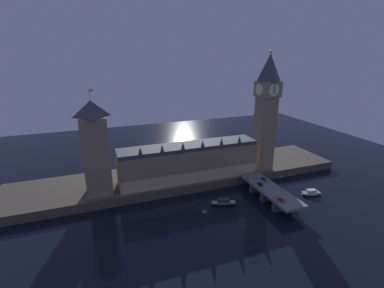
% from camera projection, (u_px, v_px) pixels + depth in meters
% --- Properties ---
extents(ground_plane, '(400.00, 400.00, 0.00)m').
position_uv_depth(ground_plane, '(205.00, 208.00, 154.71)').
color(ground_plane, black).
extents(embankment, '(220.00, 42.00, 5.41)m').
position_uv_depth(embankment, '(182.00, 176.00, 188.62)').
color(embankment, '#4C4438').
rests_on(embankment, ground_plane).
extents(parliament_hall, '(88.08, 17.47, 26.95)m').
position_uv_depth(parliament_hall, '(189.00, 162.00, 175.83)').
color(parliament_hall, '#8E7A56').
rests_on(parliament_hall, embankment).
extents(clock_tower, '(13.35, 13.46, 78.08)m').
position_uv_depth(clock_tower, '(266.00, 109.00, 182.12)').
color(clock_tower, '#8E7A56').
rests_on(clock_tower, embankment).
extents(victoria_tower, '(14.16, 14.16, 59.18)m').
position_uv_depth(victoria_tower, '(95.00, 148.00, 152.40)').
color(victoria_tower, '#8E7A56').
rests_on(victoria_tower, embankment).
extents(bridge, '(13.90, 46.00, 7.08)m').
position_uv_depth(bridge, '(270.00, 192.00, 161.72)').
color(bridge, slate).
rests_on(bridge, ground_plane).
extents(car_northbound_lead, '(1.89, 4.21, 1.31)m').
position_uv_depth(car_northbound_lead, '(260.00, 184.00, 165.45)').
color(car_northbound_lead, black).
rests_on(car_northbound_lead, bridge).
extents(car_northbound_trail, '(2.04, 4.38, 1.32)m').
position_uv_depth(car_northbound_trail, '(281.00, 200.00, 147.86)').
color(car_northbound_trail, red).
rests_on(car_northbound_trail, bridge).
extents(car_southbound_trail, '(2.04, 4.45, 1.51)m').
position_uv_depth(car_southbound_trail, '(264.00, 179.00, 171.83)').
color(car_southbound_trail, '#235633').
rests_on(car_southbound_trail, bridge).
extents(pedestrian_near_rail, '(0.38, 0.38, 1.67)m').
position_uv_depth(pedestrian_near_rail, '(273.00, 198.00, 149.29)').
color(pedestrian_near_rail, black).
rests_on(pedestrian_near_rail, bridge).
extents(pedestrian_mid_walk, '(0.38, 0.38, 1.82)m').
position_uv_depth(pedestrian_mid_walk, '(280.00, 186.00, 162.47)').
color(pedestrian_mid_walk, black).
rests_on(pedestrian_mid_walk, bridge).
extents(pedestrian_far_rail, '(0.38, 0.38, 1.74)m').
position_uv_depth(pedestrian_far_rail, '(248.00, 178.00, 172.10)').
color(pedestrian_far_rail, black).
rests_on(pedestrian_far_rail, bridge).
extents(street_lamp_near, '(1.34, 0.60, 6.41)m').
position_uv_depth(street_lamp_near, '(278.00, 196.00, 144.52)').
color(street_lamp_near, '#2D3333').
rests_on(street_lamp_near, bridge).
extents(street_lamp_mid, '(1.34, 0.60, 7.25)m').
position_uv_depth(street_lamp_mid, '(281.00, 180.00, 161.78)').
color(street_lamp_mid, '#2D3333').
rests_on(street_lamp_mid, bridge).
extents(street_lamp_far, '(1.34, 0.60, 6.24)m').
position_uv_depth(street_lamp_far, '(248.00, 174.00, 170.79)').
color(street_lamp_far, '#2D3333').
rests_on(street_lamp_far, bridge).
extents(boat_upstream, '(15.41, 8.14, 3.92)m').
position_uv_depth(boat_upstream, '(224.00, 203.00, 157.02)').
color(boat_upstream, '#28282D').
rests_on(boat_upstream, ground_plane).
extents(boat_downstream, '(12.88, 7.33, 3.35)m').
position_uv_depth(boat_downstream, '(311.00, 193.00, 168.59)').
color(boat_downstream, '#B2A893').
rests_on(boat_downstream, ground_plane).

